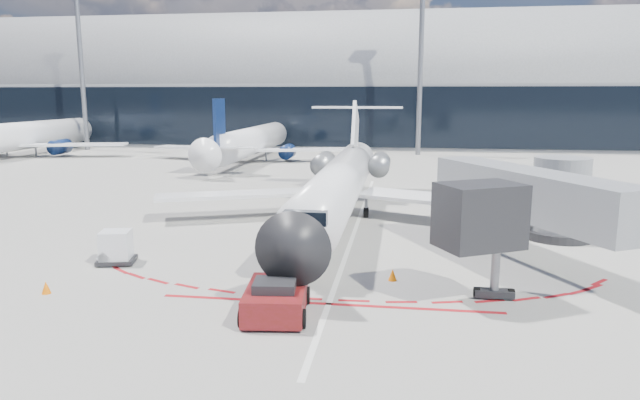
# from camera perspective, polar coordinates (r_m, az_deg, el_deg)

# --- Properties ---
(ground) EXTENTS (260.00, 260.00, 0.00)m
(ground) POSITION_cam_1_polar(r_m,az_deg,el_deg) (34.47, 3.32, -3.58)
(ground) COLOR slate
(ground) RESTS_ON ground
(apron_centerline) EXTENTS (0.25, 40.00, 0.01)m
(apron_centerline) POSITION_cam_1_polar(r_m,az_deg,el_deg) (36.41, 3.59, -2.81)
(apron_centerline) COLOR silver
(apron_centerline) RESTS_ON ground
(apron_stop_bar) EXTENTS (14.00, 0.25, 0.01)m
(apron_stop_bar) POSITION_cam_1_polar(r_m,az_deg,el_deg) (23.54, 0.87, -10.35)
(apron_stop_bar) COLOR maroon
(apron_stop_bar) RESTS_ON ground
(terminal_building) EXTENTS (150.00, 24.15, 24.00)m
(terminal_building) POSITION_cam_1_polar(r_m,az_deg,el_deg) (98.33, 6.69, 10.54)
(terminal_building) COLOR gray
(terminal_building) RESTS_ON ground
(jet_bridge) EXTENTS (10.03, 15.20, 4.90)m
(jet_bridge) POSITION_cam_1_polar(r_m,az_deg,el_deg) (31.56, 20.89, 0.00)
(jet_bridge) COLOR gray
(jet_bridge) RESTS_ON ground
(light_mast_west) EXTENTS (0.70, 0.70, 25.00)m
(light_mast_west) POSITION_cam_1_polar(r_m,az_deg,el_deg) (94.41, -22.76, 12.23)
(light_mast_west) COLOR slate
(light_mast_west) RESTS_ON ground
(light_mast_centre) EXTENTS (0.70, 0.70, 25.00)m
(light_mast_centre) POSITION_cam_1_polar(r_m,az_deg,el_deg) (81.45, 10.02, 13.27)
(light_mast_centre) COLOR slate
(light_mast_centre) RESTS_ON ground
(regional_jet) EXTENTS (25.55, 31.51, 7.89)m
(regional_jet) POSITION_cam_1_polar(r_m,az_deg,el_deg) (37.79, 2.02, 1.76)
(regional_jet) COLOR white
(regional_jet) RESTS_ON ground
(pushback_tug) EXTENTS (2.76, 5.82, 1.49)m
(pushback_tug) POSITION_cam_1_polar(r_m,az_deg,el_deg) (22.29, -4.43, -9.82)
(pushback_tug) COLOR #58120C
(pushback_tug) RESTS_ON ground
(ramp_worker) EXTENTS (0.66, 0.47, 1.71)m
(ramp_worker) POSITION_cam_1_polar(r_m,az_deg,el_deg) (25.38, -4.17, -6.79)
(ramp_worker) COLOR #C7DC17
(ramp_worker) RESTS_ON ground
(uld_container) EXTENTS (2.08, 1.88, 1.67)m
(uld_container) POSITION_cam_1_polar(r_m,az_deg,el_deg) (30.48, -19.72, -4.48)
(uld_container) COLOR black
(uld_container) RESTS_ON ground
(safety_cone_left) EXTENTS (0.39, 0.39, 0.54)m
(safety_cone_left) POSITION_cam_1_polar(r_m,az_deg,el_deg) (27.28, -25.71, -7.89)
(safety_cone_left) COLOR #FF6F05
(safety_cone_left) RESTS_ON ground
(safety_cone_right) EXTENTS (0.40, 0.40, 0.55)m
(safety_cone_right) POSITION_cam_1_polar(r_m,az_deg,el_deg) (26.47, 7.27, -7.42)
(safety_cone_right) COLOR #FF6F05
(safety_cone_right) RESTS_ON ground
(bg_airliner_0) EXTENTS (33.71, 35.69, 10.91)m
(bg_airliner_0) POSITION_cam_1_polar(r_m,az_deg,el_deg) (88.66, -27.59, 7.45)
(bg_airliner_0) COLOR white
(bg_airliner_0) RESTS_ON ground
(bg_airliner_1) EXTENTS (30.75, 32.56, 9.95)m
(bg_airliner_1) POSITION_cam_1_polar(r_m,az_deg,el_deg) (73.59, -6.82, 7.80)
(bg_airliner_1) COLOR white
(bg_airliner_1) RESTS_ON ground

